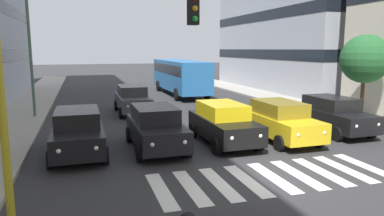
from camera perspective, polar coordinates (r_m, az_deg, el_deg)
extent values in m
plane|color=#2D2D30|center=(11.67, 12.86, -10.77)|extent=(180.00, 180.00, 0.00)
cube|color=black|center=(37.23, 16.21, 8.34)|extent=(8.35, 19.70, 0.90)
cube|color=black|center=(37.35, 16.47, 13.72)|extent=(8.35, 19.70, 0.90)
cube|color=silver|center=(13.77, 26.08, -8.36)|extent=(0.45, 2.80, 0.01)
cube|color=silver|center=(13.18, 23.20, -8.93)|extent=(0.45, 2.80, 0.01)
cube|color=silver|center=(12.63, 20.04, -9.52)|extent=(0.45, 2.80, 0.01)
cube|color=silver|center=(12.13, 16.60, -10.13)|extent=(0.45, 2.80, 0.01)
cube|color=silver|center=(11.67, 12.86, -10.76)|extent=(0.45, 2.80, 0.01)
cube|color=silver|center=(11.26, 8.81, -11.37)|extent=(0.45, 2.80, 0.01)
cube|color=silver|center=(10.92, 4.47, -11.98)|extent=(0.45, 2.80, 0.01)
cube|color=silver|center=(10.64, -0.15, -12.54)|extent=(0.45, 2.80, 0.01)
cube|color=silver|center=(10.43, -5.00, -13.04)|extent=(0.45, 2.80, 0.01)
cube|color=black|center=(18.34, 21.68, -1.49)|extent=(1.80, 4.40, 0.80)
cube|color=black|center=(18.39, 21.42, 0.77)|extent=(1.58, 2.46, 0.60)
cylinder|color=black|center=(17.95, 26.75, -3.37)|extent=(0.22, 0.64, 0.64)
cylinder|color=black|center=(16.77, 22.30, -3.91)|extent=(0.22, 0.64, 0.64)
cylinder|color=black|center=(20.08, 21.03, -1.71)|extent=(0.22, 0.64, 0.64)
cylinder|color=black|center=(19.03, 16.76, -2.07)|extent=(0.22, 0.64, 0.64)
sphere|color=white|center=(17.15, 27.70, -2.36)|extent=(0.18, 0.18, 0.18)
sphere|color=white|center=(16.36, 24.83, -2.67)|extent=(0.18, 0.18, 0.18)
cube|color=gold|center=(16.06, 14.06, -2.58)|extent=(1.80, 4.40, 0.80)
cube|color=olive|center=(16.10, 13.79, 0.00)|extent=(1.58, 2.46, 0.60)
cylinder|color=black|center=(15.48, 19.66, -4.82)|extent=(0.22, 0.64, 0.64)
cylinder|color=black|center=(14.49, 13.93, -5.50)|extent=(0.22, 0.64, 0.64)
cylinder|color=black|center=(17.81, 14.07, -2.72)|extent=(0.22, 0.64, 0.64)
cylinder|color=black|center=(16.96, 8.86, -3.15)|extent=(0.22, 0.64, 0.64)
sphere|color=white|center=(14.64, 20.38, -3.73)|extent=(0.18, 0.18, 0.18)
sphere|color=white|center=(13.97, 16.62, -4.14)|extent=(0.18, 0.18, 0.18)
cube|color=black|center=(15.15, 5.10, -3.04)|extent=(1.80, 4.40, 0.80)
cube|color=yellow|center=(15.20, 4.86, -0.31)|extent=(1.58, 2.46, 0.60)
cylinder|color=black|center=(14.34, 10.64, -5.53)|extent=(0.22, 0.64, 0.64)
cylinder|color=black|center=(13.62, 3.89, -6.20)|extent=(0.22, 0.64, 0.64)
cylinder|color=black|center=(16.89, 6.04, -3.15)|extent=(0.22, 0.64, 0.64)
cylinder|color=black|center=(16.27, 0.19, -3.58)|extent=(0.22, 0.64, 0.64)
sphere|color=white|center=(13.48, 10.87, -4.40)|extent=(0.18, 0.18, 0.18)
sphere|color=white|center=(12.99, 6.37, -4.82)|extent=(0.18, 0.18, 0.18)
cube|color=black|center=(14.31, -5.81, -3.80)|extent=(1.80, 4.40, 0.80)
cube|color=black|center=(14.36, -6.02, -0.90)|extent=(1.58, 2.46, 0.60)
cylinder|color=black|center=(13.26, -0.67, -6.61)|extent=(0.22, 0.64, 0.64)
cylinder|color=black|center=(12.88, -8.43, -7.20)|extent=(0.22, 0.64, 0.64)
cylinder|color=black|center=(15.97, -3.66, -3.85)|extent=(0.22, 0.64, 0.64)
cylinder|color=black|center=(15.66, -10.09, -4.25)|extent=(0.22, 0.64, 0.64)
sphere|color=white|center=(12.39, -1.19, -5.46)|extent=(0.18, 0.18, 0.18)
sphere|color=white|center=(12.14, -6.45, -5.84)|extent=(0.18, 0.18, 0.18)
cube|color=black|center=(14.16, -17.83, -4.35)|extent=(1.80, 4.40, 0.80)
cube|color=black|center=(14.22, -17.97, -1.42)|extent=(1.58, 2.46, 0.60)
cylinder|color=black|center=(12.88, -13.74, -7.37)|extent=(0.22, 0.64, 0.64)
cylinder|color=black|center=(12.91, -21.80, -7.75)|extent=(0.22, 0.64, 0.64)
cylinder|color=black|center=(15.68, -14.43, -4.38)|extent=(0.22, 0.64, 0.64)
cylinder|color=black|center=(15.71, -21.02, -4.69)|extent=(0.22, 0.64, 0.64)
sphere|color=white|center=(12.06, -15.16, -6.21)|extent=(0.18, 0.18, 0.18)
sphere|color=white|center=(12.09, -20.65, -6.46)|extent=(0.18, 0.18, 0.18)
cube|color=#474C51|center=(22.55, -9.51, 0.99)|extent=(1.80, 4.40, 0.80)
cube|color=#343639|center=(22.66, -9.63, 2.81)|extent=(1.58, 2.46, 0.60)
cylinder|color=black|center=(21.34, -6.55, -0.51)|extent=(0.22, 0.64, 0.64)
cylinder|color=black|center=(21.09, -11.36, -0.75)|extent=(0.22, 0.64, 0.64)
cylinder|color=black|center=(24.16, -7.85, 0.63)|extent=(0.22, 0.64, 0.64)
cylinder|color=black|center=(23.94, -12.10, 0.43)|extent=(0.22, 0.64, 0.64)
sphere|color=white|center=(20.53, -7.10, 0.44)|extent=(0.18, 0.18, 0.18)
sphere|color=white|center=(20.36, -10.29, 0.29)|extent=(0.18, 0.18, 0.18)
cube|color=#286BAD|center=(31.34, -1.99, 5.35)|extent=(2.50, 10.50, 2.50)
cube|color=black|center=(31.30, -2.00, 6.35)|extent=(2.52, 9.87, 0.80)
cylinder|color=black|center=(28.34, 2.43, 2.37)|extent=(0.28, 1.00, 1.00)
cylinder|color=black|center=(27.60, -2.47, 2.18)|extent=(0.28, 1.00, 1.00)
cylinder|color=black|center=(34.80, -1.37, 3.69)|extent=(0.28, 1.00, 1.00)
cylinder|color=black|center=(34.20, -5.41, 3.55)|extent=(0.28, 1.00, 1.00)
cylinder|color=#AD991E|center=(8.75, -28.26, 0.19)|extent=(0.18, 0.18, 5.50)
cube|color=black|center=(8.96, 0.18, 15.62)|extent=(0.24, 0.28, 0.76)
sphere|color=orange|center=(8.82, 0.49, 15.72)|extent=(0.14, 0.14, 0.14)
sphere|color=green|center=(8.80, 0.48, 14.16)|extent=(0.14, 0.14, 0.14)
cylinder|color=#4C6B56|center=(22.18, -24.52, 7.92)|extent=(0.16, 0.16, 7.15)
cylinder|color=#513823|center=(21.52, 25.65, 1.65)|extent=(0.20, 0.20, 2.53)
sphere|color=#235B2D|center=(21.37, 26.04, 7.10)|extent=(2.61, 2.61, 2.61)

